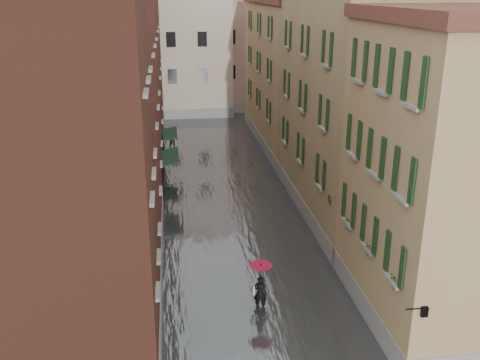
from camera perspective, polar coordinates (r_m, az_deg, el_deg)
ground at (r=23.44m, az=1.72°, el=-12.63°), size 120.00×120.00×0.00m
floodwater at (r=34.99m, az=-1.63°, el=-1.13°), size 10.00×60.00×0.20m
building_left_near at (r=18.93m, az=-18.47°, el=0.07°), size 6.00×8.00×13.00m
building_left_mid at (r=29.47m, az=-14.68°, el=6.74°), size 6.00×14.00×12.50m
building_left_far at (r=44.05m, az=-12.54°, el=12.02°), size 6.00×16.00×14.00m
building_right_near at (r=21.41m, az=21.61°, el=-0.20°), size 6.00×8.00×11.50m
building_right_mid at (r=30.92m, az=12.19°, el=8.00°), size 6.00×14.00×13.00m
building_right_far at (r=45.24m, az=5.85°, el=10.97°), size 6.00×16.00×11.50m
building_end_cream at (r=57.86m, az=-7.35°, el=13.55°), size 12.00×9.00×13.00m
building_end_pink at (r=60.61m, az=1.42°, el=13.49°), size 10.00×9.00×12.00m
awning_near at (r=34.15m, az=-7.51°, el=2.39°), size 1.09×3.41×2.80m
awning_far at (r=39.69m, az=-7.56°, el=4.84°), size 1.09×3.35×2.80m
wall_lantern at (r=18.20m, az=18.94°, el=-13.05°), size 0.71×0.22×0.35m
window_planters at (r=23.13m, az=11.79°, el=-3.70°), size 0.59×10.53×0.84m
pedestrian_main at (r=22.15m, az=2.18°, el=-10.84°), size 0.97×0.97×2.06m
pedestrian_far at (r=44.36m, az=-7.17°, el=4.29°), size 0.86×0.68×1.73m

